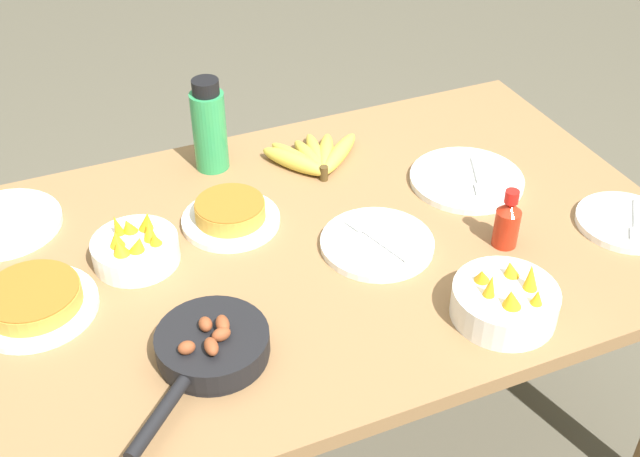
{
  "coord_description": "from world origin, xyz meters",
  "views": [
    {
      "loc": [
        -0.53,
        -1.23,
        1.75
      ],
      "look_at": [
        0.0,
        0.0,
        0.73
      ],
      "focal_mm": 45.0,
      "sensor_mm": 36.0,
      "label": 1
    }
  ],
  "objects_px": {
    "frittata_plate_side": "(34,301)",
    "fruit_bowl_mango": "(135,248)",
    "skillet": "(211,347)",
    "empty_plate_far_left": "(625,222)",
    "fruit_bowl_citrus": "(505,301)",
    "frittata_plate_center": "(230,215)",
    "hot_sauce_bottle": "(507,222)",
    "empty_plate_near_front": "(377,243)",
    "banana_bunch": "(314,157)",
    "empty_plate_far_right": "(467,179)",
    "empty_plate_mid_edge": "(4,224)",
    "water_bottle": "(209,127)"
  },
  "relations": [
    {
      "from": "frittata_plate_center",
      "to": "water_bottle",
      "type": "relative_size",
      "value": 0.93
    },
    {
      "from": "banana_bunch",
      "to": "frittata_plate_side",
      "type": "xyz_separation_m",
      "value": [
        -0.69,
        -0.27,
        0.0
      ]
    },
    {
      "from": "hot_sauce_bottle",
      "to": "frittata_plate_center",
      "type": "bearing_deg",
      "value": 149.87
    },
    {
      "from": "hot_sauce_bottle",
      "to": "banana_bunch",
      "type": "bearing_deg",
      "value": 119.04
    },
    {
      "from": "empty_plate_near_front",
      "to": "empty_plate_far_left",
      "type": "relative_size",
      "value": 1.13
    },
    {
      "from": "skillet",
      "to": "empty_plate_far_left",
      "type": "height_order",
      "value": "skillet"
    },
    {
      "from": "banana_bunch",
      "to": "fruit_bowl_mango",
      "type": "bearing_deg",
      "value": -157.51
    },
    {
      "from": "empty_plate_far_left",
      "to": "empty_plate_mid_edge",
      "type": "height_order",
      "value": "same"
    },
    {
      "from": "empty_plate_near_front",
      "to": "empty_plate_mid_edge",
      "type": "xyz_separation_m",
      "value": [
        -0.71,
        0.38,
        -0.0
      ]
    },
    {
      "from": "water_bottle",
      "to": "empty_plate_far_right",
      "type": "bearing_deg",
      "value": -29.7
    },
    {
      "from": "frittata_plate_center",
      "to": "hot_sauce_bottle",
      "type": "xyz_separation_m",
      "value": [
        0.51,
        -0.29,
        0.04
      ]
    },
    {
      "from": "skillet",
      "to": "fruit_bowl_citrus",
      "type": "bearing_deg",
      "value": 123.14
    },
    {
      "from": "frittata_plate_side",
      "to": "hot_sauce_bottle",
      "type": "relative_size",
      "value": 1.76
    },
    {
      "from": "frittata_plate_side",
      "to": "empty_plate_mid_edge",
      "type": "xyz_separation_m",
      "value": [
        -0.03,
        0.3,
        -0.01
      ]
    },
    {
      "from": "frittata_plate_side",
      "to": "empty_plate_far_left",
      "type": "xyz_separation_m",
      "value": [
        1.22,
        -0.22,
        -0.01
      ]
    },
    {
      "from": "hot_sauce_bottle",
      "to": "empty_plate_near_front",
      "type": "bearing_deg",
      "value": 158.89
    },
    {
      "from": "empty_plate_far_right",
      "to": "empty_plate_mid_edge",
      "type": "height_order",
      "value": "same"
    },
    {
      "from": "fruit_bowl_mango",
      "to": "empty_plate_far_right",
      "type": "bearing_deg",
      "value": -1.24
    },
    {
      "from": "frittata_plate_side",
      "to": "fruit_bowl_mango",
      "type": "distance_m",
      "value": 0.22
    },
    {
      "from": "empty_plate_far_right",
      "to": "fruit_bowl_citrus",
      "type": "height_order",
      "value": "fruit_bowl_citrus"
    },
    {
      "from": "empty_plate_far_left",
      "to": "fruit_bowl_mango",
      "type": "xyz_separation_m",
      "value": [
        -1.0,
        0.3,
        0.03
      ]
    },
    {
      "from": "fruit_bowl_mango",
      "to": "hot_sauce_bottle",
      "type": "xyz_separation_m",
      "value": [
        0.72,
        -0.25,
        0.02
      ]
    },
    {
      "from": "empty_plate_mid_edge",
      "to": "fruit_bowl_citrus",
      "type": "bearing_deg",
      "value": -38.14
    },
    {
      "from": "fruit_bowl_mango",
      "to": "fruit_bowl_citrus",
      "type": "bearing_deg",
      "value": -35.75
    },
    {
      "from": "empty_plate_near_front",
      "to": "fruit_bowl_mango",
      "type": "bearing_deg",
      "value": 162.32
    },
    {
      "from": "water_bottle",
      "to": "frittata_plate_side",
      "type": "bearing_deg",
      "value": -142.38
    },
    {
      "from": "banana_bunch",
      "to": "empty_plate_near_front",
      "type": "relative_size",
      "value": 1.1
    },
    {
      "from": "frittata_plate_center",
      "to": "empty_plate_far_right",
      "type": "height_order",
      "value": "frittata_plate_center"
    },
    {
      "from": "banana_bunch",
      "to": "fruit_bowl_mango",
      "type": "distance_m",
      "value": 0.52
    },
    {
      "from": "empty_plate_mid_edge",
      "to": "frittata_plate_center",
      "type": "bearing_deg",
      "value": -21.62
    },
    {
      "from": "empty_plate_near_front",
      "to": "water_bottle",
      "type": "relative_size",
      "value": 1.05
    },
    {
      "from": "frittata_plate_side",
      "to": "water_bottle",
      "type": "relative_size",
      "value": 1.04
    },
    {
      "from": "frittata_plate_center",
      "to": "hot_sauce_bottle",
      "type": "bearing_deg",
      "value": -30.13
    },
    {
      "from": "empty_plate_far_left",
      "to": "frittata_plate_side",
      "type": "bearing_deg",
      "value": 169.56
    },
    {
      "from": "empty_plate_far_right",
      "to": "empty_plate_mid_edge",
      "type": "bearing_deg",
      "value": 166.43
    },
    {
      "from": "empty_plate_far_left",
      "to": "frittata_plate_center",
      "type": "bearing_deg",
      "value": 156.52
    },
    {
      "from": "frittata_plate_center",
      "to": "fruit_bowl_mango",
      "type": "distance_m",
      "value": 0.22
    },
    {
      "from": "empty_plate_mid_edge",
      "to": "water_bottle",
      "type": "distance_m",
      "value": 0.5
    },
    {
      "from": "frittata_plate_side",
      "to": "empty_plate_near_front",
      "type": "distance_m",
      "value": 0.69
    },
    {
      "from": "water_bottle",
      "to": "hot_sauce_bottle",
      "type": "relative_size",
      "value": 1.7
    },
    {
      "from": "empty_plate_far_left",
      "to": "fruit_bowl_citrus",
      "type": "xyz_separation_m",
      "value": [
        -0.4,
        -0.14,
        0.03
      ]
    },
    {
      "from": "empty_plate_far_left",
      "to": "fruit_bowl_mango",
      "type": "height_order",
      "value": "fruit_bowl_mango"
    },
    {
      "from": "frittata_plate_side",
      "to": "fruit_bowl_mango",
      "type": "relative_size",
      "value": 1.35
    },
    {
      "from": "frittata_plate_side",
      "to": "water_bottle",
      "type": "xyz_separation_m",
      "value": [
        0.46,
        0.35,
        0.09
      ]
    },
    {
      "from": "empty_plate_near_front",
      "to": "empty_plate_far_left",
      "type": "distance_m",
      "value": 0.55
    },
    {
      "from": "banana_bunch",
      "to": "empty_plate_far_right",
      "type": "relative_size",
      "value": 1.0
    },
    {
      "from": "empty_plate_mid_edge",
      "to": "water_bottle",
      "type": "relative_size",
      "value": 1.08
    },
    {
      "from": "empty_plate_near_front",
      "to": "fruit_bowl_citrus",
      "type": "xyz_separation_m",
      "value": [
        0.13,
        -0.28,
        0.03
      ]
    },
    {
      "from": "banana_bunch",
      "to": "skillet",
      "type": "xyz_separation_m",
      "value": [
        -0.42,
        -0.52,
        0.01
      ]
    },
    {
      "from": "banana_bunch",
      "to": "hot_sauce_bottle",
      "type": "bearing_deg",
      "value": -60.96
    }
  ]
}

